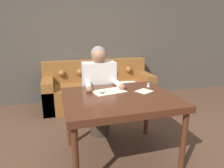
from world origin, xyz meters
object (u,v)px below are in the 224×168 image
object	(u,v)px
scissors	(104,92)
dining_table	(120,103)
couch	(98,89)
thread_spool	(148,85)
person	(99,91)

from	to	relation	value
scissors	dining_table	bearing A→B (deg)	-52.00
dining_table	scissors	xyz separation A→B (m)	(-0.13, 0.17, 0.08)
couch	thread_spool	world-z (taller)	couch
couch	person	size ratio (longest dim) A/B	1.68
scissors	person	bearing A→B (deg)	85.19
couch	scissors	world-z (taller)	couch
couch	thread_spool	size ratio (longest dim) A/B	47.31
person	thread_spool	xyz separation A→B (m)	(0.56, -0.36, 0.15)
person	couch	bearing A→B (deg)	78.70
person	thread_spool	world-z (taller)	person
person	scissors	xyz separation A→B (m)	(-0.04, -0.44, 0.13)
couch	person	xyz separation A→B (m)	(-0.24, -1.21, 0.34)
dining_table	couch	bearing A→B (deg)	85.47
dining_table	scissors	distance (m)	0.23
dining_table	person	bearing A→B (deg)	98.98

